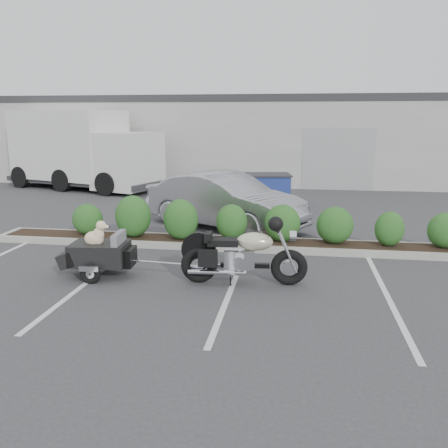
# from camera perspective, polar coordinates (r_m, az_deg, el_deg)

# --- Properties ---
(ground) EXTENTS (90.00, 90.00, 0.00)m
(ground) POSITION_cam_1_polar(r_m,az_deg,el_deg) (9.40, -5.87, -5.99)
(ground) COLOR #38383A
(ground) RESTS_ON ground
(planter_kerb) EXTENTS (12.00, 1.00, 0.15)m
(planter_kerb) POSITION_cam_1_polar(r_m,az_deg,el_deg) (11.27, 1.87, -2.38)
(planter_kerb) COLOR #9E9E93
(planter_kerb) RESTS_ON ground
(building) EXTENTS (26.00, 10.00, 4.00)m
(building) POSITION_cam_1_polar(r_m,az_deg,el_deg) (25.73, 3.70, 10.35)
(building) COLOR #9EA099
(building) RESTS_ON ground
(motorcycle) EXTENTS (2.34, 0.80, 1.34)m
(motorcycle) POSITION_cam_1_polar(r_m,az_deg,el_deg) (8.65, 2.34, -3.85)
(motorcycle) COLOR black
(motorcycle) RESTS_ON ground
(pet_trailer) EXTENTS (1.87, 1.05, 1.11)m
(pet_trailer) POSITION_cam_1_polar(r_m,az_deg,el_deg) (9.40, -14.80, -3.36)
(pet_trailer) COLOR black
(pet_trailer) RESTS_ON ground
(sedan) EXTENTS (4.84, 3.66, 1.53)m
(sedan) POSITION_cam_1_polar(r_m,az_deg,el_deg) (13.12, 0.04, 2.84)
(sedan) COLOR #A7A7AE
(sedan) RESTS_ON ground
(dumpster) EXTENTS (1.91, 1.46, 1.14)m
(dumpster) POSITION_cam_1_polar(r_m,az_deg,el_deg) (16.37, 4.90, 4.07)
(dumpster) COLOR navy
(dumpster) RESTS_ON ground
(delivery_truck) EXTENTS (7.60, 4.52, 3.31)m
(delivery_truck) POSITION_cam_1_polar(r_m,az_deg,el_deg) (21.48, -16.59, 8.34)
(delivery_truck) COLOR silver
(delivery_truck) RESTS_ON ground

